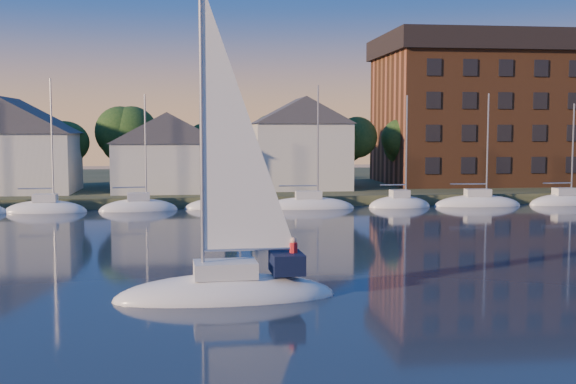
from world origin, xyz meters
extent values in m
cube|color=#333D24|center=(0.00, 75.00, 0.00)|extent=(160.00, 50.00, 2.00)
cube|color=brown|center=(0.00, 52.00, 0.00)|extent=(120.00, 3.00, 1.00)
cube|color=silver|center=(-22.00, 58.00, 4.00)|extent=(13.00, 9.00, 6.00)
cube|color=silver|center=(-6.00, 57.00, 3.50)|extent=(11.00, 8.00, 5.00)
cube|color=silver|center=(8.00, 59.00, 4.50)|extent=(10.00, 8.00, 7.00)
cube|color=brown|center=(34.00, 65.00, 8.50)|extent=(30.00, 16.00, 15.00)
cube|color=black|center=(34.00, 65.00, 17.20)|extent=(31.00, 17.00, 2.40)
cylinder|color=#3D271B|center=(-18.00, 63.00, 2.75)|extent=(0.50, 0.50, 3.50)
sphere|color=#193A15|center=(-18.00, 63.00, 7.20)|extent=(5.40, 5.40, 5.40)
cylinder|color=#3D271B|center=(-10.00, 63.00, 2.75)|extent=(0.50, 0.50, 3.50)
sphere|color=#193A15|center=(-10.00, 63.00, 7.20)|extent=(5.40, 5.40, 5.40)
cylinder|color=#3D271B|center=(-2.00, 63.00, 2.75)|extent=(0.50, 0.50, 3.50)
sphere|color=#193A15|center=(-2.00, 63.00, 7.20)|extent=(5.40, 5.40, 5.40)
cylinder|color=#3D271B|center=(6.00, 63.00, 2.75)|extent=(0.50, 0.50, 3.50)
sphere|color=#193A15|center=(6.00, 63.00, 7.20)|extent=(5.40, 5.40, 5.40)
cylinder|color=#3D271B|center=(14.00, 63.00, 2.75)|extent=(0.50, 0.50, 3.50)
sphere|color=#193A15|center=(14.00, 63.00, 7.20)|extent=(5.40, 5.40, 5.40)
cylinder|color=#3D271B|center=(22.00, 63.00, 2.75)|extent=(0.50, 0.50, 3.50)
sphere|color=#193A15|center=(22.00, 63.00, 7.20)|extent=(5.40, 5.40, 5.40)
cylinder|color=#3D271B|center=(30.00, 63.00, 2.75)|extent=(0.50, 0.50, 3.50)
sphere|color=#193A15|center=(30.00, 63.00, 7.20)|extent=(5.40, 5.40, 5.40)
cylinder|color=#3D271B|center=(38.00, 63.00, 2.75)|extent=(0.50, 0.50, 3.50)
sphere|color=#193A15|center=(38.00, 63.00, 7.20)|extent=(5.40, 5.40, 5.40)
ellipsoid|color=white|center=(-16.00, 49.00, 0.00)|extent=(7.50, 2.40, 2.20)
cube|color=silver|center=(-16.00, 49.00, 1.30)|extent=(2.10, 1.32, 0.70)
cylinder|color=#A5A8AD|center=(-15.25, 49.00, 5.95)|extent=(0.16, 0.16, 10.00)
cylinder|color=#A5A8AD|center=(-16.82, 49.00, 2.15)|extent=(3.15, 0.12, 0.12)
ellipsoid|color=white|center=(-8.00, 49.00, 0.00)|extent=(7.50, 2.40, 2.20)
cube|color=silver|center=(-8.00, 49.00, 1.30)|extent=(2.10, 1.32, 0.70)
cylinder|color=#A5A8AD|center=(-7.25, 49.00, 5.95)|extent=(0.16, 0.16, 10.00)
cylinder|color=#A5A8AD|center=(-8.82, 49.00, 2.15)|extent=(3.15, 0.12, 0.12)
ellipsoid|color=white|center=(0.00, 49.00, 0.00)|extent=(7.50, 2.40, 2.20)
cube|color=silver|center=(0.00, 49.00, 1.30)|extent=(2.10, 1.32, 0.70)
cylinder|color=#A5A8AD|center=(0.75, 49.00, 5.95)|extent=(0.16, 0.16, 10.00)
cylinder|color=#A5A8AD|center=(-0.82, 49.00, 2.15)|extent=(3.15, 0.12, 0.12)
ellipsoid|color=white|center=(8.00, 49.00, 0.00)|extent=(7.50, 2.40, 2.20)
cube|color=silver|center=(8.00, 49.00, 1.30)|extent=(2.10, 1.32, 0.70)
cylinder|color=#A5A8AD|center=(8.75, 49.00, 5.95)|extent=(0.16, 0.16, 10.00)
cylinder|color=#A5A8AD|center=(7.17, 49.00, 2.15)|extent=(3.15, 0.12, 0.12)
ellipsoid|color=white|center=(16.00, 49.00, 0.00)|extent=(7.50, 2.40, 2.20)
cube|color=silver|center=(16.00, 49.00, 1.30)|extent=(2.10, 1.32, 0.70)
cylinder|color=#A5A8AD|center=(16.75, 49.00, 5.95)|extent=(0.16, 0.16, 10.00)
cylinder|color=#A5A8AD|center=(15.18, 49.00, 2.15)|extent=(3.15, 0.12, 0.12)
ellipsoid|color=white|center=(24.00, 49.00, 0.00)|extent=(7.50, 2.40, 2.20)
cube|color=silver|center=(24.00, 49.00, 1.30)|extent=(2.10, 1.32, 0.70)
cylinder|color=#A5A8AD|center=(24.75, 49.00, 5.95)|extent=(0.16, 0.16, 10.00)
cylinder|color=#A5A8AD|center=(23.18, 49.00, 2.15)|extent=(3.15, 0.12, 0.12)
ellipsoid|color=white|center=(32.00, 49.00, 0.00)|extent=(7.50, 2.40, 2.20)
cube|color=silver|center=(32.00, 49.00, 1.30)|extent=(2.10, 1.32, 0.70)
cylinder|color=#A5A8AD|center=(32.75, 49.00, 5.95)|extent=(0.16, 0.16, 10.00)
cylinder|color=#A5A8AD|center=(31.18, 49.00, 2.15)|extent=(3.15, 0.12, 0.12)
ellipsoid|color=white|center=(-1.85, 13.32, 0.00)|extent=(9.95, 3.61, 2.20)
cube|color=silver|center=(-1.85, 13.32, 1.30)|extent=(2.83, 1.87, 0.70)
cylinder|color=#A5A8AD|center=(-2.83, 13.28, 7.50)|extent=(0.16, 0.16, 13.09)
cylinder|color=#A5A8AD|center=(-0.77, 13.37, 2.15)|extent=(4.12, 0.31, 0.12)
cube|color=black|center=(0.90, 13.45, 1.50)|extent=(1.49, 1.96, 0.90)
camera|label=1|loc=(-2.95, -18.06, 7.47)|focal=45.00mm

